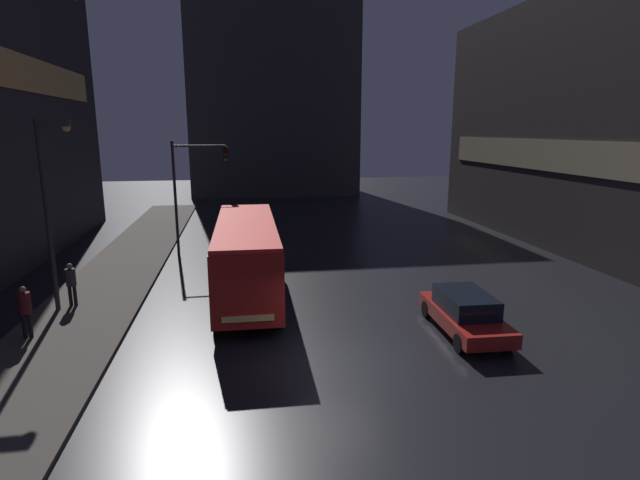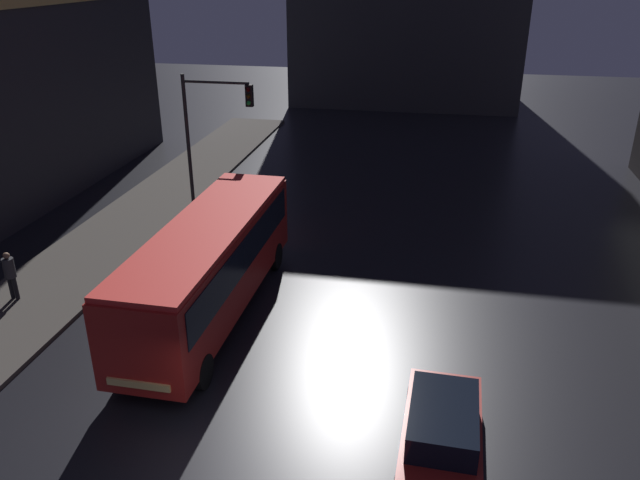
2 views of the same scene
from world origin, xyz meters
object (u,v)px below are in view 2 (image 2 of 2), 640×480
bus_near (209,260)px  pedestrian_mid (10,272)px  car_taxi (442,432)px  traffic_light_main (209,125)px

bus_near → pedestrian_mid: size_ratio=5.96×
bus_near → car_taxi: size_ratio=2.25×
bus_near → car_taxi: 9.27m
car_taxi → traffic_light_main: traffic_light_main is taller
pedestrian_mid → traffic_light_main: size_ratio=0.27×
bus_near → pedestrian_mid: (-6.95, -0.56, -0.82)m
traffic_light_main → bus_near: bearing=-70.8°
pedestrian_mid → traffic_light_main: bearing=-129.0°
car_taxi → traffic_light_main: (-10.32, 13.28, 3.61)m
bus_near → traffic_light_main: size_ratio=1.61×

